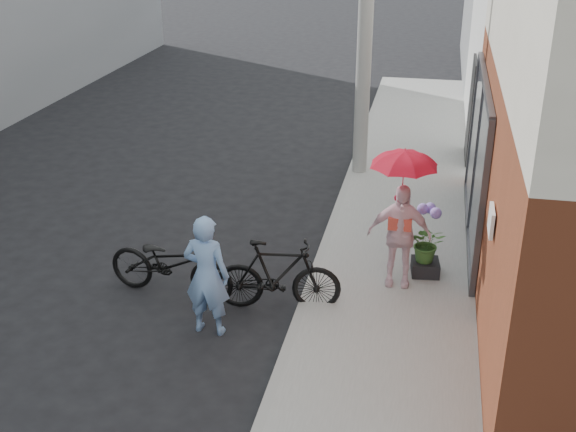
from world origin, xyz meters
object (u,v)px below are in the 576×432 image
(officer, at_px, (207,275))
(bike_left, at_px, (171,263))
(bike_right, at_px, (278,275))
(planter, at_px, (425,267))
(kimono_woman, at_px, (399,235))

(officer, height_order, bike_left, officer)
(bike_right, bearing_deg, planter, -66.01)
(kimono_woman, xyz_separation_m, planter, (0.39, 0.35, -0.64))
(bike_left, relative_size, kimono_woman, 1.26)
(officer, distance_m, bike_right, 1.07)
(planter, bearing_deg, officer, -144.72)
(planter, bearing_deg, bike_left, -162.19)
(kimono_woman, bearing_deg, officer, -147.44)
(bike_right, relative_size, kimono_woman, 1.14)
(bike_left, height_order, kimono_woman, kimono_woman)
(officer, height_order, bike_right, officer)
(bike_left, relative_size, planter, 4.80)
(kimono_woman, bearing_deg, bike_right, -153.00)
(officer, height_order, planter, officer)
(kimono_woman, bearing_deg, bike_left, -167.53)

